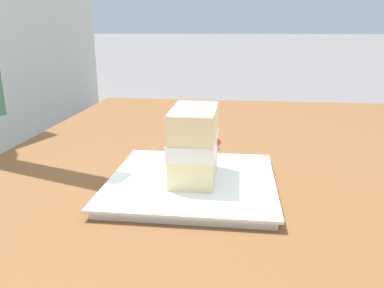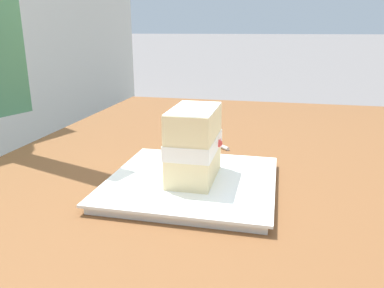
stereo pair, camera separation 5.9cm
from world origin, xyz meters
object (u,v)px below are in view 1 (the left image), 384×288
Objects in this scene: patio_table at (276,253)px; dessert_plate at (192,182)px; cake_slice at (194,144)px; dessert_fork at (189,138)px.

patio_table is 6.34× the size of dessert_plate.
cake_slice reaches higher than patio_table.
cake_slice is at bearing -56.14° from dessert_plate.
patio_table is 0.37m from dessert_fork.
cake_slice is (0.00, -0.00, 0.06)m from dessert_plate.
dessert_plate is at bearing 123.86° from cake_slice.
patio_table is 0.17m from dessert_plate.
dessert_fork is (0.31, 0.17, 0.09)m from patio_table.
patio_table is 13.67× the size of cake_slice.
dessert_plate is 1.95× the size of dessert_fork.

